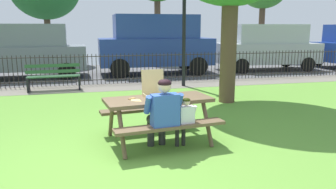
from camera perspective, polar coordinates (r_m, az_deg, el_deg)
The scene contains 14 objects.
ground at distance 6.34m, azimuth -9.69°, elevation -6.59°, with size 28.00×10.97×0.02m, color #5F9636.
cobblestone_walkway at distance 10.99m, azimuth -11.42°, elevation 1.15°, with size 28.00×1.40×0.01m, color slate.
street_asphalt at distance 14.68m, azimuth -12.00°, elevation 3.73°, with size 28.00×6.08×0.01m, color #515154.
picnic_table_foreground at distance 5.63m, azimuth -1.73°, elevation -2.34°, with size 1.97×1.70×0.79m.
pizza_box_open at distance 5.70m, azimuth -2.26°, elevation 0.51°, with size 0.44×0.46×0.46m.
pizza_slice_on_table at distance 5.48m, azimuth -5.81°, elevation -0.86°, with size 0.23×0.27×0.02m.
adult_at_table at distance 5.13m, azimuth -0.92°, elevation -3.05°, with size 0.63×0.63×1.19m.
child_at_table at distance 5.27m, azimuth 2.90°, elevation -4.15°, with size 0.36×0.36×0.87m.
iron_fence_streetside at distance 11.60m, azimuth -11.66°, elevation 4.40°, with size 22.39×0.03×1.06m.
park_bench_center at distance 10.83m, azimuth -19.30°, elevation 2.83°, with size 1.62×0.54×0.85m.
lamp_post_walkway at distance 10.96m, azimuth 2.84°, elevation 14.51°, with size 0.28×0.28×4.11m.
parked_car_center at distance 13.92m, azimuth -23.83°, elevation 7.14°, with size 4.68×2.13×2.08m.
parked_car_right at distance 13.95m, azimuth -2.19°, elevation 8.98°, with size 4.71×2.08×2.46m.
parked_car_far_right at distance 15.83m, azimuth 16.85°, elevation 8.06°, with size 4.69×2.15×2.08m.
Camera 1 is at (-0.35, -4.54, 1.96)m, focal length 34.95 mm.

